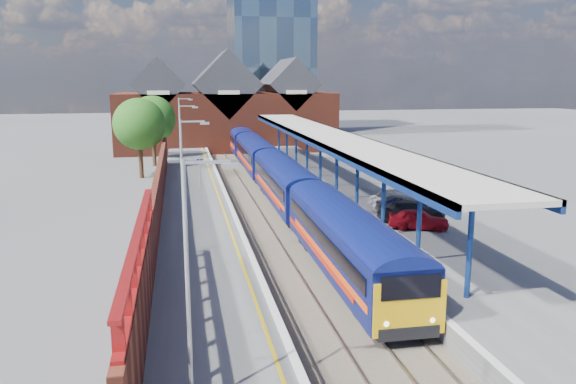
{
  "coord_description": "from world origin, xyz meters",
  "views": [
    {
      "loc": [
        -6.56,
        -22.31,
        10.0
      ],
      "look_at": [
        0.37,
        13.46,
        2.6
      ],
      "focal_mm": 35.0,
      "sensor_mm": 36.0,
      "label": 1
    }
  ],
  "objects_px": {
    "parked_car_red": "(419,219)",
    "parked_car_blue": "(405,203)",
    "train": "(269,165)",
    "parked_car_dark": "(412,211)",
    "parked_car_silver": "(401,201)",
    "lamp_post_d": "(181,127)",
    "lamp_post_a": "(192,272)",
    "lamp_post_c": "(182,144)",
    "lamp_post_b": "(185,179)",
    "platform_sign": "(200,168)"
  },
  "relations": [
    {
      "from": "lamp_post_a",
      "to": "parked_car_silver",
      "type": "distance_m",
      "value": 25.91
    },
    {
      "from": "platform_sign",
      "to": "parked_car_silver",
      "type": "xyz_separation_m",
      "value": [
        13.24,
        -10.85,
        -0.98
      ]
    },
    {
      "from": "train",
      "to": "parked_car_dark",
      "type": "bearing_deg",
      "value": -70.42
    },
    {
      "from": "lamp_post_c",
      "to": "platform_sign",
      "type": "xyz_separation_m",
      "value": [
        1.36,
        2.0,
        -2.3
      ]
    },
    {
      "from": "lamp_post_c",
      "to": "parked_car_blue",
      "type": "distance_m",
      "value": 17.66
    },
    {
      "from": "parked_car_red",
      "to": "parked_car_dark",
      "type": "bearing_deg",
      "value": 9.5
    },
    {
      "from": "platform_sign",
      "to": "parked_car_red",
      "type": "relative_size",
      "value": 0.69
    },
    {
      "from": "parked_car_silver",
      "to": "platform_sign",
      "type": "bearing_deg",
      "value": 51.34
    },
    {
      "from": "lamp_post_a",
      "to": "lamp_post_c",
      "type": "height_order",
      "value": "same"
    },
    {
      "from": "parked_car_dark",
      "to": "platform_sign",
      "type": "bearing_deg",
      "value": 46.13
    },
    {
      "from": "lamp_post_c",
      "to": "parked_car_red",
      "type": "distance_m",
      "value": 19.58
    },
    {
      "from": "parked_car_dark",
      "to": "lamp_post_b",
      "type": "bearing_deg",
      "value": 110.02
    },
    {
      "from": "train",
      "to": "parked_car_blue",
      "type": "xyz_separation_m",
      "value": [
        7.01,
        -15.5,
        -0.52
      ]
    },
    {
      "from": "train",
      "to": "parked_car_blue",
      "type": "relative_size",
      "value": 15.16
    },
    {
      "from": "lamp_post_a",
      "to": "lamp_post_b",
      "type": "distance_m",
      "value": 14.0
    },
    {
      "from": "train",
      "to": "lamp_post_c",
      "type": "bearing_deg",
      "value": -140.04
    },
    {
      "from": "lamp_post_a",
      "to": "parked_car_red",
      "type": "height_order",
      "value": "lamp_post_a"
    },
    {
      "from": "lamp_post_d",
      "to": "parked_car_red",
      "type": "xyz_separation_m",
      "value": [
        13.89,
        -29.38,
        -3.38
      ]
    },
    {
      "from": "parked_car_silver",
      "to": "lamp_post_a",
      "type": "bearing_deg",
      "value": 146.06
    },
    {
      "from": "parked_car_red",
      "to": "parked_car_dark",
      "type": "distance_m",
      "value": 1.97
    },
    {
      "from": "train",
      "to": "platform_sign",
      "type": "height_order",
      "value": "platform_sign"
    },
    {
      "from": "train",
      "to": "parked_car_blue",
      "type": "bearing_deg",
      "value": -65.67
    },
    {
      "from": "lamp_post_b",
      "to": "parked_car_dark",
      "type": "relative_size",
      "value": 1.59
    },
    {
      "from": "lamp_post_b",
      "to": "parked_car_dark",
      "type": "xyz_separation_m",
      "value": [
        14.27,
        4.56,
        -3.35
      ]
    },
    {
      "from": "lamp_post_c",
      "to": "platform_sign",
      "type": "bearing_deg",
      "value": 55.74
    },
    {
      "from": "parked_car_dark",
      "to": "parked_car_blue",
      "type": "height_order",
      "value": "parked_car_dark"
    },
    {
      "from": "lamp_post_d",
      "to": "parked_car_silver",
      "type": "height_order",
      "value": "lamp_post_d"
    },
    {
      "from": "parked_car_silver",
      "to": "lamp_post_d",
      "type": "bearing_deg",
      "value": 31.12
    },
    {
      "from": "parked_car_red",
      "to": "parked_car_blue",
      "type": "xyz_separation_m",
      "value": [
        0.97,
        4.47,
        -0.01
      ]
    },
    {
      "from": "lamp_post_d",
      "to": "parked_car_dark",
      "type": "bearing_deg",
      "value": -62.53
    },
    {
      "from": "lamp_post_c",
      "to": "parked_car_silver",
      "type": "height_order",
      "value": "lamp_post_c"
    },
    {
      "from": "lamp_post_b",
      "to": "train",
      "type": "bearing_deg",
      "value": 70.82
    },
    {
      "from": "platform_sign",
      "to": "lamp_post_a",
      "type": "bearing_deg",
      "value": -92.44
    },
    {
      "from": "train",
      "to": "lamp_post_c",
      "type": "distance_m",
      "value": 10.64
    },
    {
      "from": "parked_car_blue",
      "to": "lamp_post_b",
      "type": "bearing_deg",
      "value": 105.74
    },
    {
      "from": "platform_sign",
      "to": "parked_car_blue",
      "type": "distance_m",
      "value": 17.39
    },
    {
      "from": "platform_sign",
      "to": "parked_car_blue",
      "type": "xyz_separation_m",
      "value": [
        13.5,
        -10.91,
        -1.09
      ]
    },
    {
      "from": "train",
      "to": "parked_car_dark",
      "type": "height_order",
      "value": "train"
    },
    {
      "from": "lamp_post_c",
      "to": "platform_sign",
      "type": "distance_m",
      "value": 3.34
    },
    {
      "from": "parked_car_red",
      "to": "parked_car_silver",
      "type": "xyz_separation_m",
      "value": [
        0.71,
        4.52,
        0.09
      ]
    },
    {
      "from": "train",
      "to": "lamp_post_b",
      "type": "bearing_deg",
      "value": -109.18
    },
    {
      "from": "lamp_post_a",
      "to": "lamp_post_d",
      "type": "height_order",
      "value": "same"
    },
    {
      "from": "lamp_post_b",
      "to": "parked_car_blue",
      "type": "height_order",
      "value": "lamp_post_b"
    },
    {
      "from": "train",
      "to": "platform_sign",
      "type": "bearing_deg",
      "value": -144.78
    },
    {
      "from": "lamp_post_b",
      "to": "platform_sign",
      "type": "relative_size",
      "value": 2.8
    },
    {
      "from": "platform_sign",
      "to": "lamp_post_c",
      "type": "bearing_deg",
      "value": -124.26
    },
    {
      "from": "parked_car_red",
      "to": "parked_car_silver",
      "type": "relative_size",
      "value": 0.84
    },
    {
      "from": "lamp_post_c",
      "to": "lamp_post_d",
      "type": "xyz_separation_m",
      "value": [
        0.0,
        16.0,
        0.0
      ]
    },
    {
      "from": "parked_car_silver",
      "to": "parked_car_blue",
      "type": "xyz_separation_m",
      "value": [
        0.26,
        -0.06,
        -0.1
      ]
    },
    {
      "from": "train",
      "to": "lamp_post_a",
      "type": "xyz_separation_m",
      "value": [
        -7.86,
        -36.58,
        2.87
      ]
    }
  ]
}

